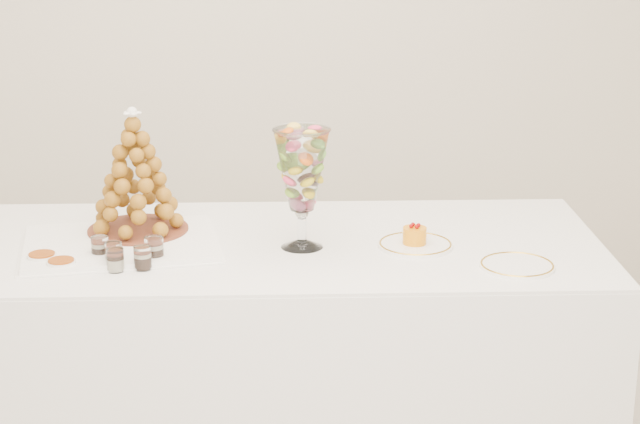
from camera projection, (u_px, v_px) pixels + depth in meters
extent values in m
cube|color=white|center=(250.00, 367.00, 3.36)|extent=(2.21, 0.99, 0.81)
cube|color=white|center=(247.00, 244.00, 3.24)|extent=(2.20, 0.98, 0.01)
cube|color=white|center=(120.00, 244.00, 3.20)|extent=(0.61, 0.48, 0.02)
cylinder|color=white|center=(302.00, 244.00, 3.20)|extent=(0.13, 0.13, 0.02)
cylinder|color=white|center=(302.00, 226.00, 3.19)|extent=(0.03, 0.03, 0.09)
sphere|color=white|center=(302.00, 212.00, 3.17)|extent=(0.04, 0.04, 0.04)
cylinder|color=white|center=(415.00, 245.00, 3.20)|extent=(0.22, 0.22, 0.01)
cylinder|color=white|center=(517.00, 266.00, 3.03)|extent=(0.21, 0.21, 0.01)
cylinder|color=white|center=(100.00, 248.00, 3.09)|extent=(0.06, 0.06, 0.07)
cylinder|color=white|center=(114.00, 254.00, 3.04)|extent=(0.05, 0.05, 0.07)
cylinder|color=white|center=(154.00, 249.00, 3.07)|extent=(0.07, 0.07, 0.07)
cylinder|color=white|center=(115.00, 260.00, 3.00)|extent=(0.05, 0.05, 0.07)
cylinder|color=white|center=(143.00, 258.00, 3.01)|extent=(0.06, 0.06, 0.07)
cylinder|color=white|center=(42.00, 259.00, 3.06)|extent=(0.08, 0.08, 0.03)
cylinder|color=white|center=(61.00, 265.00, 3.01)|extent=(0.08, 0.08, 0.03)
cylinder|color=brown|center=(138.00, 229.00, 3.30)|extent=(0.31, 0.31, 0.01)
cone|color=#895715|center=(135.00, 170.00, 3.24)|extent=(0.32, 0.32, 0.37)
sphere|color=white|center=(132.00, 114.00, 3.19)|extent=(0.04, 0.04, 0.04)
cylinder|color=orange|center=(415.00, 235.00, 3.20)|extent=(0.07, 0.07, 0.05)
sphere|color=#840404|center=(419.00, 225.00, 3.19)|extent=(0.01, 0.01, 0.01)
sphere|color=#840404|center=(413.00, 224.00, 3.20)|extent=(0.01, 0.01, 0.01)
sphere|color=#840404|center=(411.00, 226.00, 3.18)|extent=(0.01, 0.01, 0.01)
sphere|color=#840404|center=(417.00, 227.00, 3.18)|extent=(0.01, 0.01, 0.01)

